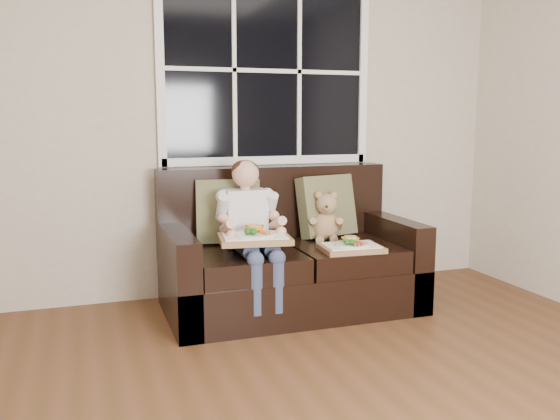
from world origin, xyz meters
name	(u,v)px	position (x,y,z in m)	size (l,w,h in m)	color
room_walls	(386,29)	(0.00, 0.00, 1.59)	(4.52, 5.02, 2.71)	beige
window_back	(267,71)	(0.38, 2.48, 1.65)	(1.62, 0.04, 1.37)	black
loveseat	(288,263)	(0.38, 2.02, 0.31)	(1.70, 0.92, 0.96)	black
pillow_left	(228,212)	(0.00, 2.17, 0.67)	(0.47, 0.28, 0.45)	#6D6843
pillow_right	(327,206)	(0.74, 2.17, 0.67)	(0.48, 0.31, 0.45)	#6D6843
child	(250,220)	(0.08, 1.90, 0.65)	(0.40, 0.60, 0.90)	silver
teddy_bear	(326,220)	(0.69, 2.05, 0.59)	(0.25, 0.30, 0.36)	tan
tray_left	(255,237)	(0.05, 1.71, 0.58)	(0.48, 0.39, 0.10)	#9A6845
tray_right	(351,247)	(0.70, 1.66, 0.48)	(0.41, 0.33, 0.09)	#9A6845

